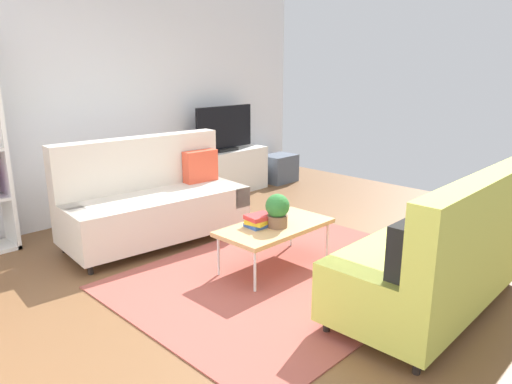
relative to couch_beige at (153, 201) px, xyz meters
name	(u,v)px	position (x,y,z in m)	size (l,w,h in m)	color
ground_plane	(273,276)	(0.22, -1.55, -0.44)	(7.68, 7.68, 0.00)	brown
wall_far	(106,98)	(0.22, 1.25, 1.01)	(6.40, 0.12, 2.90)	silver
area_rug	(287,274)	(0.33, -1.62, -0.44)	(2.90, 2.20, 0.01)	#9E4C42
couch_beige	(153,201)	(0.00, 0.00, 0.00)	(1.97, 1.01, 1.10)	beige
couch_green	(439,256)	(0.66, -2.84, 0.01)	(1.91, 0.87, 1.10)	#C1CC51
coffee_table	(275,228)	(0.38, -1.42, -0.05)	(1.10, 0.56, 0.42)	tan
tv_console	(224,172)	(1.82, 0.91, -0.12)	(1.40, 0.44, 0.64)	silver
tv	(224,129)	(1.82, 0.89, 0.51)	(1.00, 0.20, 0.64)	black
storage_trunk	(279,168)	(2.92, 0.81, -0.22)	(0.52, 0.40, 0.44)	#4C5666
potted_plant	(277,210)	(0.36, -1.46, 0.14)	(0.22, 0.22, 0.31)	brown
table_book_0	(259,224)	(0.26, -1.33, -0.01)	(0.24, 0.18, 0.03)	#3359B2
table_book_1	(259,221)	(0.26, -1.33, 0.03)	(0.24, 0.18, 0.04)	gold
table_book_2	(259,217)	(0.26, -1.33, 0.07)	(0.24, 0.18, 0.04)	red
vase_0	(190,151)	(1.24, 0.96, 0.26)	(0.11, 0.11, 0.12)	#B24C4C
vase_1	(199,148)	(1.41, 0.96, 0.28)	(0.08, 0.08, 0.17)	#B24C4C
bottle_0	(212,147)	(1.56, 0.87, 0.29)	(0.06, 0.06, 0.17)	purple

